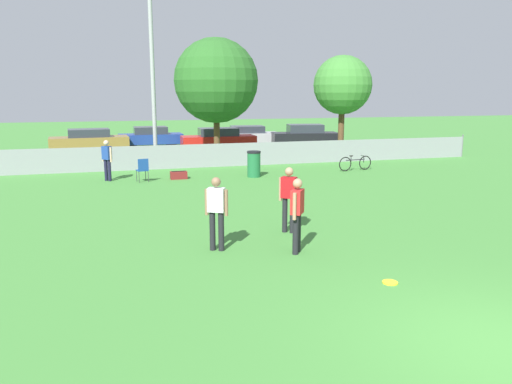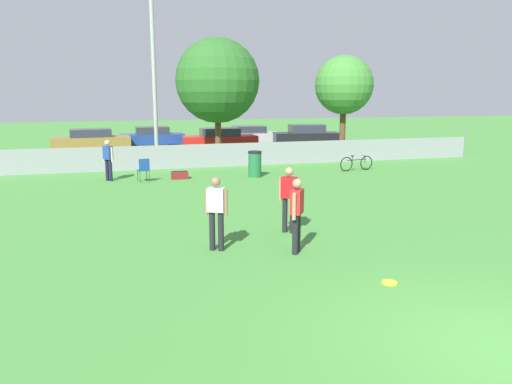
{
  "view_description": "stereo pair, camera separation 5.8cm",
  "coord_description": "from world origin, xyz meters",
  "px_view_note": "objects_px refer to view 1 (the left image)",
  "views": [
    {
      "loc": [
        -5.06,
        -5.04,
        3.44
      ],
      "look_at": [
        -1.7,
        6.52,
        1.05
      ],
      "focal_mm": 35.0,
      "sensor_mm": 36.0,
      "label": 1
    },
    {
      "loc": [
        -5.0,
        -5.05,
        3.44
      ],
      "look_at": [
        -1.7,
        6.52,
        1.05
      ],
      "focal_mm": 35.0,
      "sensor_mm": 36.0,
      "label": 2
    }
  ],
  "objects_px": {
    "light_pole": "(152,54)",
    "spectator_in_blue": "(107,158)",
    "parked_car_silver": "(247,135)",
    "parked_car_dark": "(305,136)",
    "tree_near_pole": "(216,81)",
    "bicycle_sideline": "(355,163)",
    "tree_far_right": "(343,85)",
    "player_defender_red": "(297,211)",
    "player_thrower_red": "(289,195)",
    "parked_car_blue": "(151,137)",
    "trash_bin": "(254,164)",
    "player_receiver_white": "(216,209)",
    "gear_bag_sideline": "(179,175)",
    "parked_car_tan": "(89,140)",
    "folding_chair_sideline": "(143,168)",
    "frisbee_disc": "(390,282)",
    "parked_car_red": "(218,139)"
  },
  "relations": [
    {
      "from": "parked_car_dark",
      "to": "folding_chair_sideline",
      "type": "bearing_deg",
      "value": -126.67
    },
    {
      "from": "trash_bin",
      "to": "parked_car_red",
      "type": "xyz_separation_m",
      "value": [
        0.73,
        10.56,
        0.11
      ]
    },
    {
      "from": "folding_chair_sideline",
      "to": "bicycle_sideline",
      "type": "bearing_deg",
      "value": 169.96
    },
    {
      "from": "spectator_in_blue",
      "to": "frisbee_disc",
      "type": "bearing_deg",
      "value": 156.49
    },
    {
      "from": "folding_chair_sideline",
      "to": "parked_car_tan",
      "type": "bearing_deg",
      "value": -90.76
    },
    {
      "from": "light_pole",
      "to": "tree_far_right",
      "type": "bearing_deg",
      "value": -0.79
    },
    {
      "from": "light_pole",
      "to": "parked_car_silver",
      "type": "relative_size",
      "value": 2.04
    },
    {
      "from": "player_receiver_white",
      "to": "folding_chair_sideline",
      "type": "bearing_deg",
      "value": 123.89
    },
    {
      "from": "frisbee_disc",
      "to": "parked_car_blue",
      "type": "height_order",
      "value": "parked_car_blue"
    },
    {
      "from": "tree_far_right",
      "to": "player_receiver_white",
      "type": "distance_m",
      "value": 17.52
    },
    {
      "from": "tree_far_right",
      "to": "trash_bin",
      "type": "distance_m",
      "value": 8.65
    },
    {
      "from": "tree_far_right",
      "to": "player_thrower_red",
      "type": "relative_size",
      "value": 3.28
    },
    {
      "from": "tree_near_pole",
      "to": "spectator_in_blue",
      "type": "relative_size",
      "value": 3.83
    },
    {
      "from": "player_thrower_red",
      "to": "bicycle_sideline",
      "type": "bearing_deg",
      "value": 92.8
    },
    {
      "from": "light_pole",
      "to": "gear_bag_sideline",
      "type": "bearing_deg",
      "value": -83.95
    },
    {
      "from": "player_thrower_red",
      "to": "folding_chair_sideline",
      "type": "bearing_deg",
      "value": 148.64
    },
    {
      "from": "player_thrower_red",
      "to": "parked_car_dark",
      "type": "height_order",
      "value": "player_thrower_red"
    },
    {
      "from": "trash_bin",
      "to": "gear_bag_sideline",
      "type": "distance_m",
      "value": 3.13
    },
    {
      "from": "spectator_in_blue",
      "to": "trash_bin",
      "type": "bearing_deg",
      "value": -141.54
    },
    {
      "from": "tree_near_pole",
      "to": "frisbee_disc",
      "type": "bearing_deg",
      "value": -91.67
    },
    {
      "from": "light_pole",
      "to": "player_defender_red",
      "type": "xyz_separation_m",
      "value": [
        1.7,
        -15.02,
        -4.29
      ]
    },
    {
      "from": "tree_far_right",
      "to": "player_defender_red",
      "type": "distance_m",
      "value": 17.23
    },
    {
      "from": "light_pole",
      "to": "player_defender_red",
      "type": "bearing_deg",
      "value": -83.53
    },
    {
      "from": "player_defender_red",
      "to": "player_thrower_red",
      "type": "height_order",
      "value": "same"
    },
    {
      "from": "player_receiver_white",
      "to": "parked_car_silver",
      "type": "relative_size",
      "value": 0.38
    },
    {
      "from": "parked_car_red",
      "to": "parked_car_tan",
      "type": "bearing_deg",
      "value": 171.01
    },
    {
      "from": "parked_car_silver",
      "to": "parked_car_dark",
      "type": "distance_m",
      "value": 3.91
    },
    {
      "from": "parked_car_dark",
      "to": "parked_car_tan",
      "type": "bearing_deg",
      "value": -175.54
    },
    {
      "from": "spectator_in_blue",
      "to": "folding_chair_sideline",
      "type": "height_order",
      "value": "spectator_in_blue"
    },
    {
      "from": "light_pole",
      "to": "gear_bag_sideline",
      "type": "xyz_separation_m",
      "value": [
        0.5,
        -4.68,
        -5.08
      ]
    },
    {
      "from": "player_receiver_white",
      "to": "parked_car_blue",
      "type": "height_order",
      "value": "player_receiver_white"
    },
    {
      "from": "bicycle_sideline",
      "to": "trash_bin",
      "type": "distance_m",
      "value": 4.89
    },
    {
      "from": "trash_bin",
      "to": "parked_car_blue",
      "type": "relative_size",
      "value": 0.27
    },
    {
      "from": "player_defender_red",
      "to": "player_thrower_red",
      "type": "xyz_separation_m",
      "value": [
        0.39,
        1.6,
        0.0
      ]
    },
    {
      "from": "light_pole",
      "to": "spectator_in_blue",
      "type": "distance_m",
      "value": 6.55
    },
    {
      "from": "player_defender_red",
      "to": "folding_chair_sideline",
      "type": "bearing_deg",
      "value": 50.46
    },
    {
      "from": "tree_far_right",
      "to": "gear_bag_sideline",
      "type": "xyz_separation_m",
      "value": [
        -9.39,
        -4.54,
        -3.69
      ]
    },
    {
      "from": "player_receiver_white",
      "to": "parked_car_blue",
      "type": "xyz_separation_m",
      "value": [
        0.32,
        22.48,
        -0.29
      ]
    },
    {
      "from": "tree_near_pole",
      "to": "bicycle_sideline",
      "type": "distance_m",
      "value": 8.46
    },
    {
      "from": "parked_car_blue",
      "to": "spectator_in_blue",
      "type": "bearing_deg",
      "value": -102.87
    },
    {
      "from": "tree_far_right",
      "to": "parked_car_red",
      "type": "distance_m",
      "value": 8.55
    },
    {
      "from": "player_thrower_red",
      "to": "player_receiver_white",
      "type": "bearing_deg",
      "value": -116.54
    },
    {
      "from": "tree_near_pole",
      "to": "parked_car_tan",
      "type": "bearing_deg",
      "value": 137.59
    },
    {
      "from": "player_thrower_red",
      "to": "bicycle_sideline",
      "type": "relative_size",
      "value": 0.96
    },
    {
      "from": "light_pole",
      "to": "parked_car_dark",
      "type": "relative_size",
      "value": 1.98
    },
    {
      "from": "spectator_in_blue",
      "to": "parked_car_red",
      "type": "height_order",
      "value": "spectator_in_blue"
    },
    {
      "from": "light_pole",
      "to": "tree_far_right",
      "type": "distance_m",
      "value": 9.99
    },
    {
      "from": "parked_car_silver",
      "to": "parked_car_dark",
      "type": "relative_size",
      "value": 0.97
    },
    {
      "from": "player_defender_red",
      "to": "parked_car_silver",
      "type": "xyz_separation_m",
      "value": [
        5.06,
        22.75,
        -0.31
      ]
    },
    {
      "from": "gear_bag_sideline",
      "to": "tree_far_right",
      "type": "bearing_deg",
      "value": 25.81
    }
  ]
}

